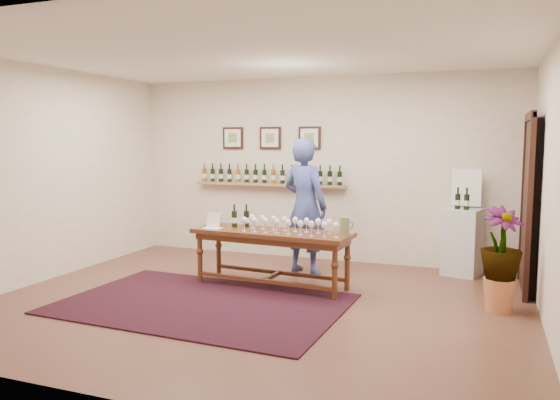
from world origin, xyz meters
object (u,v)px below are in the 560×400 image
(display_pedestal, at_px, (463,242))
(person, at_px, (305,206))
(potted_plant, at_px, (501,259))
(tasting_table, at_px, (272,239))

(display_pedestal, distance_m, person, 2.21)
(display_pedestal, bearing_deg, potted_plant, -73.90)
(potted_plant, bearing_deg, person, 160.28)
(tasting_table, xyz_separation_m, person, (0.16, 0.85, 0.33))
(display_pedestal, xyz_separation_m, person, (-2.06, -0.66, 0.48))
(display_pedestal, bearing_deg, tasting_table, -145.94)
(tasting_table, relative_size, display_pedestal, 2.26)
(tasting_table, xyz_separation_m, display_pedestal, (2.22, 1.50, -0.15))
(potted_plant, bearing_deg, tasting_table, 178.86)
(display_pedestal, relative_size, person, 0.49)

